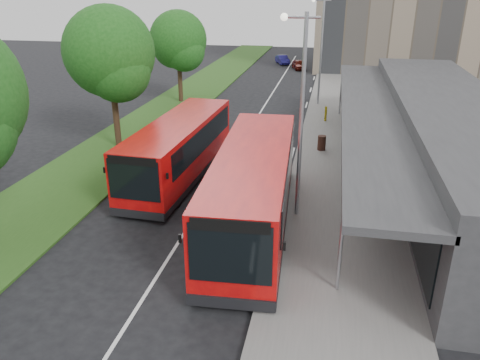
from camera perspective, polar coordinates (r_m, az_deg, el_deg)
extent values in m
plane|color=black|center=(18.85, -6.55, -6.05)|extent=(120.00, 120.00, 0.00)
cube|color=slate|center=(36.78, 12.13, 8.14)|extent=(5.00, 80.00, 0.15)
cube|color=#244A18|center=(38.79, -7.65, 9.15)|extent=(5.00, 80.00, 0.10)
cube|color=silver|center=(32.41, 1.41, 6.56)|extent=(0.12, 70.00, 0.01)
cube|color=silver|center=(16.50, 2.50, -10.43)|extent=(0.12, 2.00, 0.01)
cube|color=silver|center=(21.73, 4.96, -1.88)|extent=(0.12, 2.00, 0.01)
cube|color=silver|center=(27.28, 6.43, 3.28)|extent=(0.12, 2.00, 0.01)
cube|color=silver|center=(32.99, 7.41, 6.67)|extent=(0.12, 2.00, 0.01)
cube|color=silver|center=(38.79, 8.10, 9.06)|extent=(0.12, 2.00, 0.01)
cube|color=silver|center=(44.64, 8.62, 10.82)|extent=(0.12, 2.00, 0.01)
cube|color=silver|center=(50.52, 9.02, 12.17)|extent=(0.12, 2.00, 0.01)
cube|color=silver|center=(56.43, 9.34, 13.24)|extent=(0.12, 2.00, 0.01)
cube|color=silver|center=(62.36, 9.60, 14.11)|extent=(0.12, 2.00, 0.01)
cube|color=#2F2F31|center=(25.34, 23.85, 4.66)|extent=(5.00, 26.00, 4.00)
cube|color=black|center=(25.01, 18.08, 4.31)|extent=(0.06, 24.00, 2.20)
cube|color=#2F2F31|center=(24.43, 15.56, 8.35)|extent=(2.80, 26.00, 0.25)
cylinder|color=#989AA0|center=(14.67, 12.16, -8.01)|extent=(0.12, 0.12, 3.30)
cylinder|color=#989AA0|center=(35.45, 12.18, 10.22)|extent=(0.12, 0.12, 3.30)
cylinder|color=#302113|center=(28.45, -14.89, 7.64)|extent=(0.36, 0.36, 3.97)
sphere|color=#174C14|center=(27.78, -15.65, 14.83)|extent=(5.05, 5.05, 5.05)
sphere|color=#174C14|center=(27.29, -14.66, 12.88)|extent=(3.61, 3.61, 3.61)
sphere|color=#174C14|center=(28.53, -16.00, 13.70)|extent=(3.97, 3.97, 3.97)
cylinder|color=#302113|center=(39.35, -7.31, 11.94)|extent=(0.36, 0.36, 3.56)
sphere|color=#174C14|center=(38.89, -7.56, 16.63)|extent=(4.53, 4.53, 4.53)
sphere|color=#174C14|center=(38.42, -6.81, 15.37)|extent=(3.24, 3.24, 3.24)
sphere|color=#174C14|center=(39.58, -7.99, 15.88)|extent=(3.56, 3.56, 3.56)
cylinder|color=#989AA0|center=(18.37, 7.48, 7.14)|extent=(0.16, 0.16, 8.00)
cylinder|color=#989AA0|center=(17.75, 7.45, 19.08)|extent=(1.40, 0.10, 0.10)
sphere|color=silver|center=(17.81, 5.41, 19.17)|extent=(0.28, 0.28, 0.28)
cylinder|color=#989AA0|center=(38.00, 9.85, 15.04)|extent=(0.16, 0.16, 8.00)
cylinder|color=#989AA0|center=(37.71, 9.93, 20.78)|extent=(1.40, 0.10, 0.10)
sphere|color=silver|center=(37.74, 8.96, 20.84)|extent=(0.28, 0.28, 0.28)
cube|color=red|center=(18.26, 1.62, -0.66)|extent=(3.26, 11.28, 2.81)
cube|color=black|center=(18.84, 1.58, -4.51)|extent=(3.28, 11.30, 0.32)
cube|color=black|center=(13.19, -1.21, -9.08)|extent=(2.39, 0.18, 1.86)
cube|color=black|center=(23.34, 3.23, 5.77)|extent=(2.34, 0.18, 1.38)
cube|color=black|center=(18.54, -2.39, 1.39)|extent=(0.57, 9.55, 1.27)
cube|color=black|center=(18.27, 5.96, 0.95)|extent=(0.57, 9.55, 1.27)
cube|color=black|center=(14.12, -1.16, -14.79)|extent=(2.66, 0.22, 0.37)
cube|color=black|center=(12.73, -1.25, -5.65)|extent=(2.23, 0.16, 0.37)
cube|color=black|center=(13.54, -7.33, -7.07)|extent=(0.08, 0.08, 0.27)
cube|color=black|center=(13.13, 5.43, -8.01)|extent=(0.08, 0.08, 0.27)
cylinder|color=black|center=(15.87, -4.03, -9.91)|extent=(0.37, 0.97, 0.96)
cylinder|color=black|center=(15.61, 4.15, -10.54)|extent=(0.37, 0.97, 0.96)
cylinder|color=black|center=(22.19, -0.20, 0.08)|extent=(0.37, 0.97, 0.96)
cylinder|color=black|center=(22.01, 5.56, -0.24)|extent=(0.37, 0.97, 0.96)
cube|color=red|center=(23.36, -7.41, 4.04)|extent=(2.83, 10.22, 2.56)
cube|color=black|center=(23.78, -7.26, 1.19)|extent=(2.85, 10.25, 0.29)
cube|color=black|center=(18.92, -12.84, -0.06)|extent=(2.17, 0.14, 1.69)
cube|color=black|center=(27.84, -3.75, 8.12)|extent=(2.12, 0.14, 1.25)
cube|color=black|center=(23.92, -9.98, 5.49)|extent=(0.41, 8.68, 1.16)
cube|color=black|center=(23.08, -4.35, 5.13)|extent=(0.41, 8.68, 1.16)
cube|color=black|center=(19.52, -12.48, -4.12)|extent=(2.41, 0.18, 0.34)
cube|color=black|center=(18.61, -13.07, 2.26)|extent=(2.03, 0.12, 0.34)
cube|color=black|center=(19.62, -16.19, 1.19)|extent=(0.08, 0.08, 0.24)
cube|color=black|center=(18.47, -8.85, 0.50)|extent=(0.08, 0.08, 0.24)
cylinder|color=black|center=(21.39, -12.87, -1.57)|extent=(0.33, 0.88, 0.87)
cylinder|color=black|center=(20.60, -7.80, -2.14)|extent=(0.33, 0.88, 0.87)
cylinder|color=black|center=(26.98, -6.86, 3.99)|extent=(0.33, 0.88, 0.87)
cylinder|color=black|center=(26.36, -2.71, 3.69)|extent=(0.33, 0.88, 0.87)
cylinder|color=#361E16|center=(27.51, 9.93, 4.49)|extent=(0.58, 0.58, 0.84)
cylinder|color=yellow|center=(33.63, 10.41, 7.95)|extent=(0.21, 0.21, 1.02)
imported|color=#55130C|center=(55.69, 7.21, 13.79)|extent=(2.13, 3.38, 1.07)
imported|color=navy|center=(59.37, 5.21, 14.40)|extent=(2.19, 3.34, 1.04)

